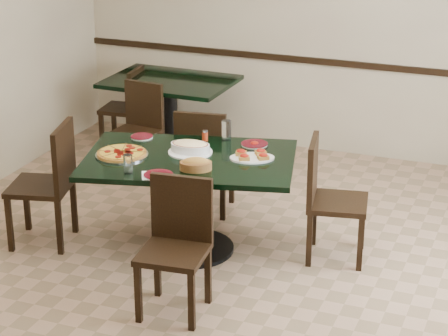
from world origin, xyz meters
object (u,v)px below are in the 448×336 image
at_px(back_table, 170,102).
at_px(lasagna_casserole, 190,147).
at_px(chair_near, 177,238).
at_px(chair_left, 51,178).
at_px(bruschetta_platter, 252,156).
at_px(chair_right, 327,193).
at_px(back_chair_near, 139,124).
at_px(main_table, 190,181).
at_px(back_chair_left, 128,104).
at_px(bread_basket, 196,164).
at_px(chair_far, 203,156).
at_px(pepperoni_pizza, 122,153).

height_order(back_table, lasagna_casserole, lasagna_casserole).
height_order(chair_near, chair_left, chair_left).
distance_m(chair_near, bruschetta_platter, 0.99).
height_order(chair_near, chair_right, chair_right).
bearing_deg(chair_near, back_chair_near, 116.83).
xyz_separation_m(main_table, chair_left, (-1.03, -0.26, -0.03)).
distance_m(main_table, bruschetta_platter, 0.50).
xyz_separation_m(chair_near, lasagna_casserole, (-0.29, 0.89, 0.29)).
distance_m(chair_near, back_chair_left, 3.25).
bearing_deg(lasagna_casserole, chair_left, -164.71).
bearing_deg(main_table, chair_left, 179.76).
bearing_deg(main_table, chair_right, 1.64).
relative_size(chair_near, bread_basket, 3.33).
bearing_deg(chair_far, pepperoni_pizza, 59.83).
height_order(back_chair_near, lasagna_casserole, back_chair_near).
bearing_deg(back_chair_near, back_chair_left, 131.41).
relative_size(back_chair_left, bruschetta_platter, 2.05).
xyz_separation_m(chair_right, pepperoni_pizza, (-1.45, -0.42, 0.26)).
distance_m(back_chair_near, pepperoni_pizza, 1.61).
relative_size(chair_far, pepperoni_pizza, 2.33).
xyz_separation_m(lasagna_casserole, bread_basket, (0.17, -0.30, -0.01)).
bearing_deg(chair_right, lasagna_casserole, 89.73).
xyz_separation_m(main_table, back_chair_left, (-1.51, 1.93, -0.13)).
distance_m(chair_left, bruschetta_platter, 1.54).
height_order(lasagna_casserole, bruschetta_platter, lasagna_casserole).
height_order(chair_far, chair_left, chair_left).
distance_m(chair_left, back_chair_near, 1.57).
bearing_deg(bruschetta_platter, pepperoni_pizza, 172.88).
height_order(main_table, back_chair_left, back_chair_left).
bearing_deg(back_chair_near, chair_left, -81.65).
xyz_separation_m(main_table, bruschetta_platter, (0.44, 0.14, 0.21)).
xyz_separation_m(back_table, chair_near, (1.28, -2.68, -0.02)).
relative_size(chair_far, chair_right, 0.99).
bearing_deg(main_table, back_chair_left, 113.92).
relative_size(main_table, lasagna_casserole, 5.22).
bearing_deg(chair_left, bruschetta_platter, 90.82).
bearing_deg(bruschetta_platter, back_chair_left, 113.11).
bearing_deg(back_chair_left, chair_left, 6.93).
bearing_deg(bread_basket, chair_right, 8.39).
relative_size(back_chair_left, lasagna_casserole, 2.44).
xyz_separation_m(chair_left, pepperoni_pizza, (0.55, 0.11, 0.23)).
relative_size(pepperoni_pizza, lasagna_casserole, 1.18).
xyz_separation_m(pepperoni_pizza, lasagna_casserole, (0.45, 0.24, 0.03)).
bearing_deg(back_chair_near, chair_far, -28.88).
bearing_deg(lasagna_casserole, main_table, -73.84).
xyz_separation_m(chair_right, chair_left, (-2.00, -0.53, 0.02)).
relative_size(chair_far, bruschetta_platter, 2.32).
height_order(chair_right, back_chair_near, chair_right).
distance_m(back_chair_left, pepperoni_pizza, 2.34).
bearing_deg(bruschetta_platter, chair_right, -9.94).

